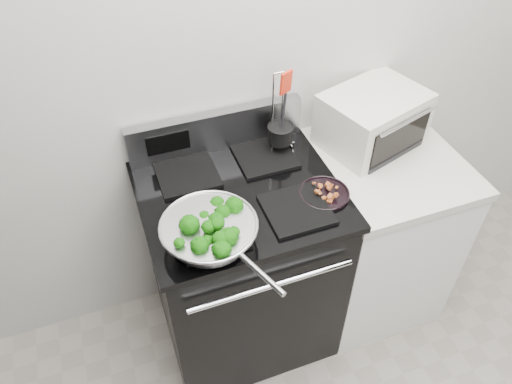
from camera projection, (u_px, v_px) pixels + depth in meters
name	position (u px, v px, depth m)	size (l,w,h in m)	color
back_wall	(281.00, 48.00, 2.00)	(4.00, 0.02, 2.70)	silver
gas_range	(242.00, 265.00, 2.29)	(0.79, 0.69, 1.13)	black
counter	(372.00, 231.00, 2.48)	(0.62, 0.68, 0.92)	white
skillet	(210.00, 231.00, 1.75)	(0.35, 0.53, 0.07)	silver
broccoli_pile	(209.00, 227.00, 1.74)	(0.28, 0.28, 0.10)	#073204
bacon_plate	(324.00, 191.00, 1.95)	(0.20, 0.20, 0.04)	black
utensil_holder	(280.00, 138.00, 2.12)	(0.13, 0.13, 0.39)	silver
toaster_oven	(372.00, 119.00, 2.17)	(0.50, 0.43, 0.24)	silver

